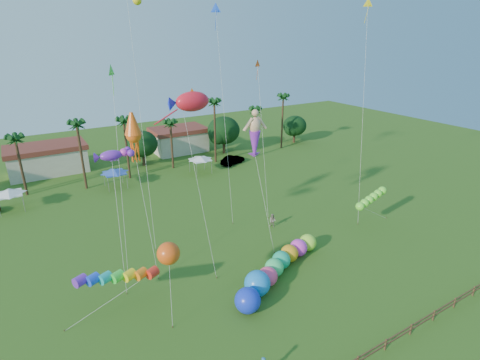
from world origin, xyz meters
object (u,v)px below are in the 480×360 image
spectator_b (273,221)px  blue_ball (248,300)px  caterpillar_inflatable (280,263)px  car_b (233,160)px

spectator_b → blue_ball: bearing=-72.2°
spectator_b → caterpillar_inflatable: 9.41m
car_b → spectator_b: size_ratio=2.88×
car_b → spectator_b: (-7.92, -23.22, 0.04)m
blue_ball → spectator_b: bearing=46.1°
caterpillar_inflatable → car_b: bearing=45.9°
car_b → caterpillar_inflatable: bearing=138.8°
spectator_b → caterpillar_inflatable: (-4.92, -8.03, 0.16)m
car_b → blue_ball: blue_ball is taller
caterpillar_inflatable → blue_ball: size_ratio=5.07×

